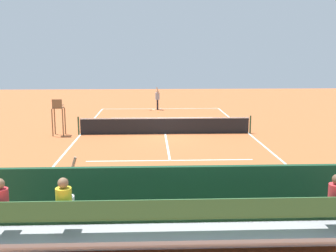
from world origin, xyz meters
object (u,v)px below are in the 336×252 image
object	(u,v)px
umpire_chair	(58,113)
tennis_ball_near	(158,112)
tennis_net	(165,126)
equipment_bag	(215,225)
tennis_player	(157,98)
bleacher_stand	(197,229)
courtside_bench	(280,209)
tennis_racket	(153,110)
line_judge	(73,191)

from	to	relation	value
umpire_chair	tennis_ball_near	xyz separation A→B (m)	(-5.95, -8.84, -1.28)
tennis_net	equipment_bag	size ratio (longest dim) A/B	11.44
tennis_player	equipment_bag	bearing A→B (deg)	92.77
bleacher_stand	umpire_chair	bearing A→B (deg)	-67.33
umpire_chair	courtside_bench	distance (m)	15.81
tennis_racket	tennis_player	bearing A→B (deg)	-148.08
equipment_bag	tennis_player	distance (m)	23.84
courtside_bench	tennis_player	bearing A→B (deg)	-82.85
tennis_net	umpire_chair	world-z (taller)	umpire_chair
courtside_bench	equipment_bag	bearing A→B (deg)	4.04
tennis_player	tennis_ball_near	distance (m)	2.04
umpire_chair	tennis_racket	bearing A→B (deg)	-118.12
umpire_chair	tennis_racket	distance (m)	11.86
bleacher_stand	tennis_player	xyz separation A→B (m)	(0.43, -25.82, 0.03)
equipment_bag	tennis_ball_near	distance (m)	22.04
tennis_net	bleacher_stand	world-z (taller)	bleacher_stand
courtside_bench	line_judge	xyz separation A→B (m)	(5.69, -0.40, 0.46)
tennis_player	tennis_racket	world-z (taller)	tennis_player
tennis_net	umpire_chair	bearing A→B (deg)	2.05
bleacher_stand	umpire_chair	distance (m)	16.47
bleacher_stand	tennis_player	size ratio (longest dim) A/B	4.70
equipment_bag	tennis_player	world-z (taller)	tennis_player
umpire_chair	line_judge	bearing A→B (deg)	104.20
tennis_net	tennis_ball_near	xyz separation A→B (m)	(0.25, -8.61, -0.47)
tennis_ball_near	equipment_bag	bearing A→B (deg)	92.91
tennis_racket	tennis_net	bearing A→B (deg)	93.62
tennis_net	tennis_player	size ratio (longest dim) A/B	5.35
tennis_player	line_judge	world-z (taller)	same
tennis_player	tennis_ball_near	world-z (taller)	tennis_player
line_judge	bleacher_stand	bearing A→B (deg)	141.00
tennis_ball_near	courtside_bench	bearing A→B (deg)	97.64
umpire_chair	courtside_bench	xyz separation A→B (m)	(-8.89, 13.05, -0.76)
tennis_net	tennis_ball_near	distance (m)	8.63
bleacher_stand	line_judge	xyz separation A→B (m)	(3.15, -2.55, 0.03)
bleacher_stand	umpire_chair	world-z (taller)	bleacher_stand
tennis_net	tennis_racket	distance (m)	10.21
courtside_bench	equipment_bag	world-z (taller)	courtside_bench
courtside_bench	tennis_ball_near	xyz separation A→B (m)	(2.94, -21.89, -0.53)
tennis_net	courtside_bench	distance (m)	13.54
equipment_bag	courtside_bench	bearing A→B (deg)	-175.96
courtside_bench	tennis_ball_near	bearing A→B (deg)	-82.36
bleacher_stand	tennis_racket	distance (m)	25.62
courtside_bench	line_judge	world-z (taller)	line_judge
courtside_bench	umpire_chair	bearing A→B (deg)	-55.74
tennis_racket	line_judge	size ratio (longest dim) A/B	0.28
tennis_player	tennis_ball_near	xyz separation A→B (m)	(-0.03, 1.79, -0.98)
tennis_net	umpire_chair	xyz separation A→B (m)	(6.20, 0.22, 0.81)
umpire_chair	equipment_bag	world-z (taller)	umpire_chair
tennis_net	tennis_ball_near	size ratio (longest dim) A/B	156.06
umpire_chair	line_judge	size ratio (longest dim) A/B	1.11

